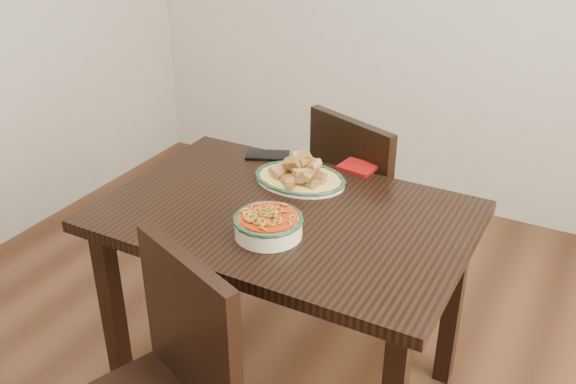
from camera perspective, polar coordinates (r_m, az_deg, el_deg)
The scene contains 6 objects.
dining_table at distance 2.14m, azimuth -0.26°, elevation -4.04°, with size 1.18×0.79×0.75m.
chair_far at distance 2.68m, azimuth 6.92°, elevation -0.90°, with size 0.54×0.54×0.89m.
fish_plate at distance 2.25m, azimuth 1.09°, elevation 1.94°, with size 0.33×0.26×0.11m.
noodle_bowl at distance 1.93m, azimuth -1.76°, elevation -2.74°, with size 0.22×0.22×0.08m.
smartphone at distance 2.46m, azimuth -1.82°, elevation 3.29°, with size 0.16×0.09×0.01m, color black.
napkin at distance 2.38m, azimuth 6.22°, elevation 2.22°, with size 0.13×0.11×0.01m, color maroon.
Camera 1 is at (0.88, -1.52, 1.77)m, focal length 40.00 mm.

